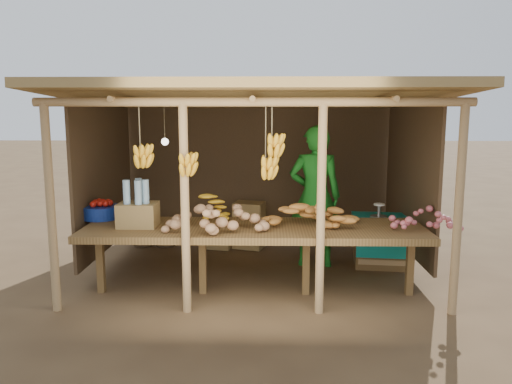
{
  "coord_description": "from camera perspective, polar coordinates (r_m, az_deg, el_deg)",
  "views": [
    {
      "loc": [
        0.14,
        -6.53,
        2.11
      ],
      "look_at": [
        0.0,
        0.0,
        1.05
      ],
      "focal_mm": 35.0,
      "sensor_mm": 36.0,
      "label": 1
    }
  ],
  "objects": [
    {
      "name": "banana_pile",
      "position": [
        6.15,
        -5.4,
        -1.48
      ],
      "size": [
        0.59,
        0.46,
        0.34
      ],
      "primitive_type": null,
      "rotation": [
        0.0,
        0.0,
        -0.35
      ],
      "color": "yellow",
      "rests_on": "counter"
    },
    {
      "name": "onion_heap",
      "position": [
        5.85,
        18.71,
        -2.43
      ],
      "size": [
        0.81,
        0.55,
        0.35
      ],
      "primitive_type": null,
      "rotation": [
        0.0,
        0.0,
        0.13
      ],
      "color": "#C05D65",
      "rests_on": "counter"
    },
    {
      "name": "potato_heap",
      "position": [
        5.48,
        -4.61,
        -2.64
      ],
      "size": [
        1.18,
        0.83,
        0.37
      ],
      "primitive_type": null,
      "rotation": [
        0.0,
        0.0,
        0.17
      ],
      "color": "#A47954",
      "rests_on": "counter"
    },
    {
      "name": "stall_structure",
      "position": [
        6.55,
        -0.47,
        7.54
      ],
      "size": [
        4.7,
        3.5,
        2.43
      ],
      "color": "#A88356",
      "rests_on": "ground"
    },
    {
      "name": "ground",
      "position": [
        6.86,
        0.0,
        -8.69
      ],
      "size": [
        60.0,
        60.0,
        0.0
      ],
      "primitive_type": "plane",
      "color": "brown",
      "rests_on": "ground"
    },
    {
      "name": "sweet_potato_heap",
      "position": [
        5.72,
        6.26,
        -2.22
      ],
      "size": [
        1.16,
        0.82,
        0.36
      ],
      "primitive_type": null,
      "rotation": [
        0.0,
        0.0,
        0.18
      ],
      "color": "#B3722E",
      "rests_on": "counter"
    },
    {
      "name": "vendor",
      "position": [
        6.84,
        6.75,
        -0.49
      ],
      "size": [
        0.74,
        0.52,
        1.93
      ],
      "primitive_type": "imported",
      "rotation": [
        0.0,
        0.0,
        3.05
      ],
      "color": "#19701D",
      "rests_on": "ground"
    },
    {
      "name": "tomato_basin",
      "position": [
        6.44,
        -17.27,
        -2.06
      ],
      "size": [
        0.45,
        0.45,
        0.24
      ],
      "rotation": [
        0.0,
        0.0,
        -0.13
      ],
      "color": "navy",
      "rests_on": "counter"
    },
    {
      "name": "bottle_box",
      "position": [
        5.86,
        -13.34,
        -1.84
      ],
      "size": [
        0.44,
        0.35,
        0.55
      ],
      "color": "olive",
      "rests_on": "counter"
    },
    {
      "name": "tarp_crate",
      "position": [
        7.1,
        13.96,
        -5.26
      ],
      "size": [
        0.81,
        0.72,
        0.9
      ],
      "color": "brown",
      "rests_on": "ground"
    },
    {
      "name": "carton_stack",
      "position": [
        7.73,
        -1.99,
        -4.22
      ],
      "size": [
        1.01,
        0.47,
        0.71
      ],
      "color": "olive",
      "rests_on": "ground"
    },
    {
      "name": "counter",
      "position": [
        5.75,
        -0.21,
        -4.58
      ],
      "size": [
        3.9,
        1.05,
        0.8
      ],
      "color": "brown",
      "rests_on": "ground"
    },
    {
      "name": "burlap_sacks",
      "position": [
        8.04,
        -11.55,
        -4.46
      ],
      "size": [
        0.76,
        0.4,
        0.54
      ],
      "color": "#4B3723",
      "rests_on": "ground"
    }
  ]
}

